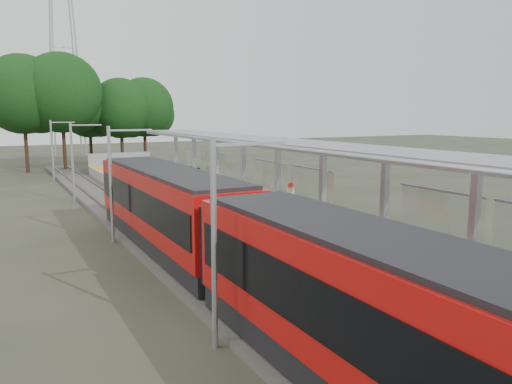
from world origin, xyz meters
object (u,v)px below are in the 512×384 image
bench_mid (338,218)px  info_pillar_far (290,201)px  train (239,242)px  litter_bin (309,219)px  bench_far (197,174)px

bench_mid → info_pillar_far: 3.63m
train → litter_bin: bearing=37.3°
train → info_pillar_far: train is taller
bench_mid → bench_far: (0.33, 17.56, 0.05)m
train → litter_bin: train is taller
train → bench_far: bearing=72.2°
train → info_pillar_far: size_ratio=17.24×
bench_mid → bench_far: bearing=90.1°
bench_mid → litter_bin: bench_mid is taller
bench_mid → info_pillar_far: (-0.16, 3.62, 0.19)m
info_pillar_far → bench_far: bearing=67.5°
train → bench_far: (6.77, 21.02, -0.50)m
litter_bin → train: bearing=-142.7°
bench_far → info_pillar_far: 13.94m
train → bench_mid: size_ratio=19.72×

